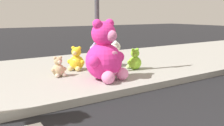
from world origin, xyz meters
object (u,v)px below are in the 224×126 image
object	(u,v)px
sign_pole	(97,2)
plush_lime	(134,61)
plush_pink_large	(105,56)
plush_white	(115,56)
plush_yellow	(76,61)
plush_tan	(59,68)
plush_lavender	(96,57)

from	to	relation	value
sign_pole	plush_lime	world-z (taller)	sign_pole
plush_pink_large	plush_white	world-z (taller)	plush_pink_large
plush_pink_large	plush_yellow	world-z (taller)	plush_pink_large
sign_pole	plush_white	xyz separation A→B (m)	(0.84, 0.53, -1.42)
plush_yellow	plush_pink_large	bearing A→B (deg)	-83.17
plush_tan	plush_yellow	world-z (taller)	plush_yellow
plush_white	sign_pole	bearing A→B (deg)	-147.76
plush_pink_large	plush_yellow	bearing A→B (deg)	96.83
sign_pole	plush_lavender	size ratio (longest dim) A/B	4.69
plush_lime	plush_lavender	world-z (taller)	plush_lavender
plush_pink_large	plush_white	size ratio (longest dim) A/B	1.89
plush_lavender	sign_pole	bearing A→B (deg)	-115.38
sign_pole	plush_yellow	xyz separation A→B (m)	(-0.28, 0.61, -1.45)
plush_white	plush_yellow	distance (m)	1.13
plush_pink_large	plush_white	xyz separation A→B (m)	(0.98, 1.12, -0.25)
plush_lavender	plush_yellow	bearing A→B (deg)	-170.81
plush_pink_large	plush_tan	xyz separation A→B (m)	(-0.76, 0.81, -0.34)
plush_yellow	plush_tan	bearing A→B (deg)	-147.89
plush_tan	sign_pole	bearing A→B (deg)	-13.75
sign_pole	plush_pink_large	distance (m)	1.32
plush_pink_large	plush_white	bearing A→B (deg)	48.72
sign_pole	plush_tan	world-z (taller)	sign_pole
sign_pole	plush_lime	distance (m)	1.81
sign_pole	plush_pink_large	bearing A→B (deg)	-103.36
plush_lime	plush_tan	bearing A→B (deg)	170.31
plush_yellow	plush_lavender	bearing A→B (deg)	9.19
plush_white	plush_lavender	bearing A→B (deg)	160.37
plush_white	plush_lavender	xyz separation A→B (m)	(-0.51, 0.18, -0.01)
plush_lime	plush_lavender	size ratio (longest dim) A/B	0.81
plush_pink_large	plush_yellow	size ratio (longest dim) A/B	2.14
plush_white	plush_lime	bearing A→B (deg)	-73.06
plush_white	plush_yellow	bearing A→B (deg)	175.95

